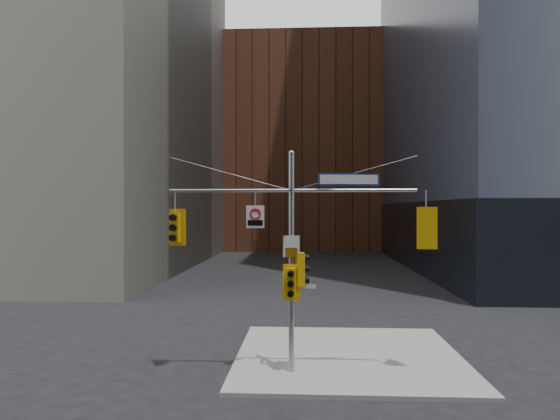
# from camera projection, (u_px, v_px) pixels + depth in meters

# --- Properties ---
(ground) EXTENTS (160.00, 160.00, 0.00)m
(ground) POSITION_uv_depth(u_px,v_px,m) (289.00, 399.00, 14.12)
(ground) COLOR black
(ground) RESTS_ON ground
(sidewalk_corner) EXTENTS (8.00, 8.00, 0.15)m
(sidewalk_corner) POSITION_uv_depth(u_px,v_px,m) (348.00, 356.00, 18.01)
(sidewalk_corner) COLOR gray
(sidewalk_corner) RESTS_ON ground
(brick_midrise) EXTENTS (26.00, 20.00, 28.00)m
(brick_midrise) POSITION_uv_depth(u_px,v_px,m) (303.00, 149.00, 72.01)
(brick_midrise) COLOR brown
(brick_midrise) RESTS_ON ground
(signal_assembly) EXTENTS (8.00, 0.80, 7.30)m
(signal_assembly) POSITION_uv_depth(u_px,v_px,m) (291.00, 239.00, 16.10)
(signal_assembly) COLOR #97999F
(signal_assembly) RESTS_ON ground
(traffic_light_west_arm) EXTENTS (0.58, 0.51, 1.22)m
(traffic_light_west_arm) POSITION_uv_depth(u_px,v_px,m) (175.00, 227.00, 16.31)
(traffic_light_west_arm) COLOR #DEA00B
(traffic_light_west_arm) RESTS_ON ground
(traffic_light_east_arm) EXTENTS (0.64, 0.51, 1.33)m
(traffic_light_east_arm) POSITION_uv_depth(u_px,v_px,m) (426.00, 228.00, 15.88)
(traffic_light_east_arm) COLOR #DEA00B
(traffic_light_east_arm) RESTS_ON ground
(traffic_light_pole_side) EXTENTS (0.46, 0.39, 1.07)m
(traffic_light_pole_side) POSITION_uv_depth(u_px,v_px,m) (301.00, 269.00, 16.11)
(traffic_light_pole_side) COLOR #DEA00B
(traffic_light_pole_side) RESTS_ON ground
(traffic_light_pole_front) EXTENTS (0.56, 0.45, 1.17)m
(traffic_light_pole_front) POSITION_uv_depth(u_px,v_px,m) (291.00, 283.00, 15.84)
(traffic_light_pole_front) COLOR #DEA00B
(traffic_light_pole_front) RESTS_ON ground
(street_sign_blade) EXTENTS (1.98, 0.24, 0.39)m
(street_sign_blade) POSITION_uv_depth(u_px,v_px,m) (349.00, 179.00, 16.01)
(street_sign_blade) COLOR #11369C
(street_sign_blade) RESTS_ON ground
(regulatory_sign_arm) EXTENTS (0.59, 0.11, 0.73)m
(regulatory_sign_arm) POSITION_uv_depth(u_px,v_px,m) (255.00, 216.00, 16.14)
(regulatory_sign_arm) COLOR silver
(regulatory_sign_arm) RESTS_ON ground
(regulatory_sign_pole) EXTENTS (0.53, 0.05, 0.70)m
(regulatory_sign_pole) POSITION_uv_depth(u_px,v_px,m) (291.00, 247.00, 15.99)
(regulatory_sign_pole) COLOR silver
(regulatory_sign_pole) RESTS_ON ground
(street_blade_ew) EXTENTS (0.68, 0.08, 0.14)m
(street_blade_ew) POSITION_uv_depth(u_px,v_px,m) (305.00, 286.00, 16.09)
(street_blade_ew) COLOR silver
(street_blade_ew) RESTS_ON ground
(street_blade_ns) EXTENTS (0.11, 0.72, 0.15)m
(street_blade_ns) POSITION_uv_depth(u_px,v_px,m) (292.00, 290.00, 16.56)
(street_blade_ns) COLOR #145926
(street_blade_ns) RESTS_ON ground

